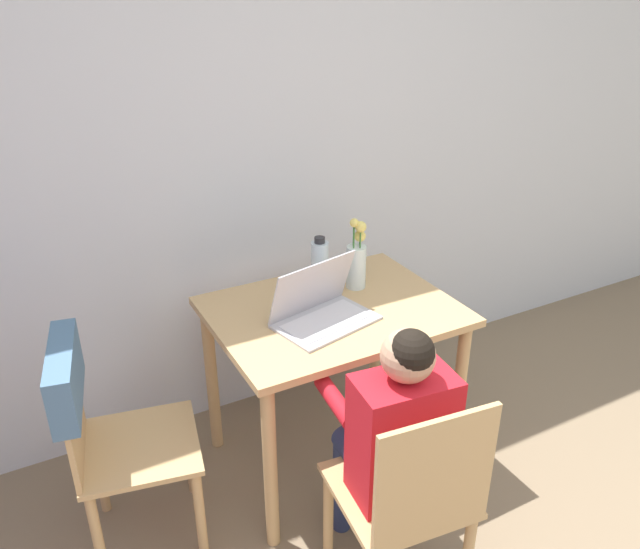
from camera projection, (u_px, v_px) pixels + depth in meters
wall_back at (265, 145)px, 2.65m from camera, size 6.40×0.05×2.50m
dining_table at (332, 333)px, 2.47m from camera, size 0.93×0.71×0.73m
chair_occupied at (409, 500)px, 1.93m from camera, size 0.44×0.44×0.84m
chair_spare at (97, 417)px, 2.08m from camera, size 0.50×0.47×0.85m
person_seated at (394, 429)px, 1.95m from camera, size 0.35×0.45×1.01m
laptop at (320, 307)px, 2.31m from camera, size 0.41×0.31×0.23m
flower_vase at (357, 260)px, 2.53m from camera, size 0.08×0.08×0.31m
water_bottle at (320, 266)px, 2.51m from camera, size 0.07×0.07×0.23m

